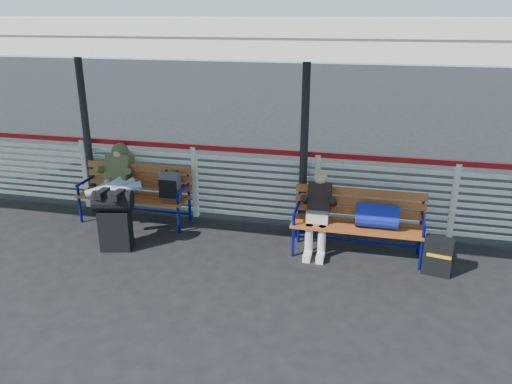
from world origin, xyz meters
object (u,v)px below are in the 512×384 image
(luggage_stack, at_px, (115,218))
(bench_left, at_px, (144,188))
(traveler_man, at_px, (115,184))
(bench_right, at_px, (367,216))
(companion_person, at_px, (318,212))
(suitcase_side, at_px, (438,256))

(luggage_stack, distance_m, bench_left, 1.04)
(luggage_stack, relative_size, traveler_man, 0.54)
(bench_left, distance_m, traveler_man, 0.49)
(bench_right, distance_m, companion_person, 0.67)
(traveler_man, height_order, suitcase_side, traveler_man)
(luggage_stack, relative_size, companion_person, 0.78)
(bench_right, height_order, suitcase_side, bench_right)
(companion_person, bearing_deg, traveler_man, 178.89)
(bench_left, height_order, companion_person, companion_person)
(luggage_stack, distance_m, traveler_man, 0.81)
(traveler_man, bearing_deg, bench_right, -0.76)
(bench_right, bearing_deg, suitcase_side, -18.30)
(luggage_stack, xyz_separation_m, bench_left, (-0.04, 1.04, 0.10))
(bench_left, bearing_deg, traveler_man, -131.52)
(bench_right, relative_size, traveler_man, 1.10)
(luggage_stack, relative_size, bench_left, 0.49)
(bench_left, distance_m, suitcase_side, 4.50)
(luggage_stack, xyz_separation_m, bench_right, (3.47, 0.64, 0.11))
(companion_person, bearing_deg, bench_left, 171.74)
(bench_right, height_order, traveler_man, traveler_man)
(luggage_stack, relative_size, suitcase_side, 1.79)
(luggage_stack, bearing_deg, bench_right, -2.95)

